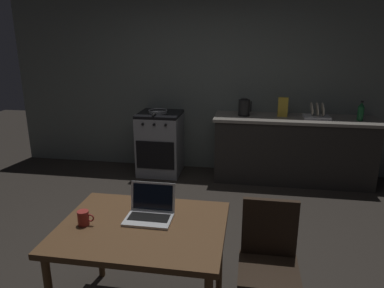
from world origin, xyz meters
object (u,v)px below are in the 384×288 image
electric_kettle (244,107)px  coffee_mug (84,218)px  dining_table (143,235)px  bottle (361,111)px  frying_pan (158,111)px  stove_oven (160,143)px  laptop (150,212)px  chair (269,257)px  dish_rack (317,115)px  cereal_box (283,107)px

electric_kettle → coffee_mug: 3.06m
dining_table → bottle: bottle is taller
bottle → frying_pan: 2.70m
stove_oven → dining_table: 2.89m
laptop → frying_pan: 2.77m
dining_table → frying_pan: size_ratio=2.51×
stove_oven → chair: 3.08m
stove_oven → electric_kettle: size_ratio=3.82×
dining_table → electric_kettle: bearing=78.1°
laptop → frying_pan: size_ratio=0.72×
laptop → bottle: size_ratio=1.25×
chair → dish_rack: (0.71, 2.72, 0.44)m
stove_oven → coffee_mug: 2.91m
stove_oven → dish_rack: 2.21m
electric_kettle → bottle: 1.49m
chair → cereal_box: cereal_box is taller
laptop → chair: bearing=5.4°
frying_pan → cereal_box: bearing=1.6°
chair → cereal_box: size_ratio=3.40×
stove_oven → laptop: bearing=-77.1°
dining_table → cereal_box: cereal_box is taller
dish_rack → electric_kettle: bearing=-180.0°
laptop → coffee_mug: laptop is taller
chair → frying_pan: bearing=118.2°
cereal_box → bottle: bearing=-4.1°
stove_oven → cereal_box: size_ratio=3.46×
bottle → frying_pan: bottle is taller
coffee_mug → cereal_box: bearing=62.7°
dining_table → cereal_box: bearing=68.6°
chair → dish_rack: 2.85m
bottle → frying_pan: size_ratio=0.58×
dining_table → bottle: 3.49m
dish_rack → stove_oven: bearing=-179.9°
frying_pan → dish_rack: (2.17, 0.03, 0.02)m
dining_table → cereal_box: (1.11, 2.84, 0.38)m
dining_table → dish_rack: bearing=61.1°
chair → electric_kettle: (-0.25, 2.72, 0.50)m
electric_kettle → dish_rack: 0.96m
dining_table → frying_pan: 2.88m
laptop → stove_oven: bearing=108.4°
cereal_box → frying_pan: bearing=-178.4°
dining_table → laptop: size_ratio=3.47×
dining_table → chair: chair is taller
laptop → bottle: 3.38m
electric_kettle → dish_rack: size_ratio=0.69×
electric_kettle → bottle: bearing=-1.9°
dining_table → dish_rack: dish_rack is taller
electric_kettle → cereal_box: (0.52, 0.02, 0.02)m
electric_kettle → coffee_mug: bearing=-108.8°
coffee_mug → dish_rack: bearing=56.0°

